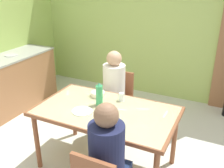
% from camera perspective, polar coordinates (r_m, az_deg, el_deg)
% --- Properties ---
extents(ground_plane, '(6.14, 6.14, 0.00)m').
position_cam_1_polar(ground_plane, '(3.27, -5.11, -17.39)').
color(ground_plane, silver).
extents(wall_back, '(4.74, 0.10, 2.89)m').
position_cam_1_polar(wall_back, '(4.72, 9.52, 14.47)').
color(wall_back, '#ACCA68').
rests_on(wall_back, ground_plane).
extents(kitchen_counter, '(0.61, 2.09, 0.91)m').
position_cam_1_polar(kitchen_counter, '(4.52, -23.43, -0.64)').
color(kitchen_counter, '#A77048').
rests_on(kitchen_counter, ground_plane).
extents(dining_table, '(1.54, 0.89, 0.75)m').
position_cam_1_polar(dining_table, '(2.87, -1.32, -6.94)').
color(dining_table, brown).
rests_on(dining_table, ground_plane).
extents(chair_far_diner, '(0.40, 0.40, 0.87)m').
position_cam_1_polar(chair_far_diner, '(3.68, 1.26, -3.09)').
color(chair_far_diner, brown).
rests_on(chair_far_diner, ground_plane).
extents(person_near_diner, '(0.30, 0.37, 0.77)m').
position_cam_1_polar(person_near_diner, '(2.19, -1.04, -14.50)').
color(person_near_diner, '#1A2A4D').
rests_on(person_near_diner, ground_plane).
extents(person_far_diner, '(0.30, 0.37, 0.77)m').
position_cam_1_polar(person_far_diner, '(3.45, 0.35, 0.25)').
color(person_far_diner, silver).
rests_on(person_far_diner, ground_plane).
extents(water_bottle_green_near, '(0.08, 0.08, 0.27)m').
position_cam_1_polar(water_bottle_green_near, '(2.89, -2.83, -2.37)').
color(water_bottle_green_near, '#349D59').
rests_on(water_bottle_green_near, dining_table).
extents(serving_bowl_center, '(0.17, 0.17, 0.05)m').
position_cam_1_polar(serving_bowl_center, '(3.14, -3.13, -2.22)').
color(serving_bowl_center, beige).
rests_on(serving_bowl_center, dining_table).
extents(dinner_plate_near_left, '(0.22, 0.22, 0.01)m').
position_cam_1_polar(dinner_plate_near_left, '(2.54, -0.54, -9.22)').
color(dinner_plate_near_left, white).
rests_on(dinner_plate_near_left, dining_table).
extents(dinner_plate_near_right, '(0.23, 0.23, 0.01)m').
position_cam_1_polar(dinner_plate_near_right, '(2.81, -6.63, -5.99)').
color(dinner_plate_near_right, white).
rests_on(dinner_plate_near_right, dining_table).
extents(drinking_glass_by_near_diner, '(0.06, 0.06, 0.10)m').
position_cam_1_polar(drinking_glass_by_near_diner, '(3.01, 2.13, -2.87)').
color(drinking_glass_by_near_diner, silver).
rests_on(drinking_glass_by_near_diner, dining_table).
extents(cutlery_knife_near, '(0.14, 0.08, 0.00)m').
position_cam_1_polar(cutlery_knife_near, '(2.86, 6.90, -5.56)').
color(cutlery_knife_near, silver).
rests_on(cutlery_knife_near, dining_table).
extents(cutlery_fork_near, '(0.09, 0.14, 0.00)m').
position_cam_1_polar(cutlery_fork_near, '(3.26, -9.81, -2.00)').
color(cutlery_fork_near, silver).
rests_on(cutlery_fork_near, dining_table).
extents(cutlery_knife_far, '(0.02, 0.15, 0.00)m').
position_cam_1_polar(cutlery_knife_far, '(2.80, 11.73, -6.59)').
color(cutlery_knife_far, silver).
rests_on(cutlery_knife_far, dining_table).
extents(cutlery_fork_far, '(0.15, 0.04, 0.00)m').
position_cam_1_polar(cutlery_fork_far, '(2.84, 1.86, -5.66)').
color(cutlery_fork_far, silver).
rests_on(cutlery_fork_far, dining_table).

